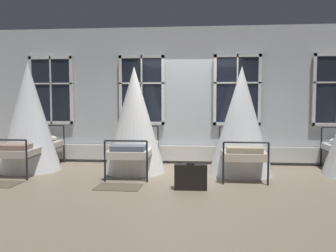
{
  "coord_description": "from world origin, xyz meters",
  "views": [
    {
      "loc": [
        0.36,
        -7.51,
        1.58
      ],
      "look_at": [
        -0.39,
        0.08,
        0.99
      ],
      "focal_mm": 38.95,
      "sensor_mm": 36.0,
      "label": 1
    }
  ],
  "objects_px": {
    "cot_first": "(29,118)",
    "cot_second": "(134,121)",
    "suitcase_dark": "(191,177)",
    "cot_third": "(241,122)"
  },
  "relations": [
    {
      "from": "suitcase_dark",
      "to": "cot_first",
      "type": "bearing_deg",
      "value": 156.86
    },
    {
      "from": "cot_first",
      "to": "cot_second",
      "type": "xyz_separation_m",
      "value": [
        2.31,
        0.07,
        -0.05
      ]
    },
    {
      "from": "cot_first",
      "to": "suitcase_dark",
      "type": "distance_m",
      "value": 3.93
    },
    {
      "from": "cot_second",
      "to": "cot_third",
      "type": "relative_size",
      "value": 1.01
    },
    {
      "from": "cot_first",
      "to": "cot_third",
      "type": "bearing_deg",
      "value": -90.24
    },
    {
      "from": "cot_second",
      "to": "suitcase_dark",
      "type": "bearing_deg",
      "value": -139.97
    },
    {
      "from": "cot_first",
      "to": "cot_second",
      "type": "distance_m",
      "value": 2.31
    },
    {
      "from": "cot_first",
      "to": "cot_third",
      "type": "xyz_separation_m",
      "value": [
        4.56,
        0.05,
        -0.06
      ]
    },
    {
      "from": "cot_third",
      "to": "cot_second",
      "type": "bearing_deg",
      "value": 89.82
    },
    {
      "from": "cot_second",
      "to": "cot_third",
      "type": "distance_m",
      "value": 2.24
    }
  ]
}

